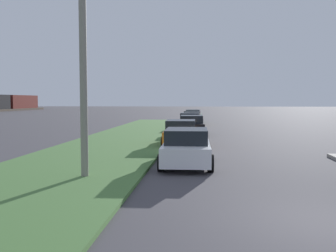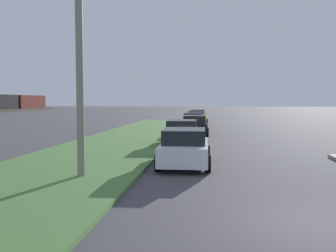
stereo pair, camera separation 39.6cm
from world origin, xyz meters
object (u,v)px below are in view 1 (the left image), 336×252
(parked_car_white, at_px, (187,148))
(parked_car_yellow, at_px, (193,118))
(parked_car_orange, at_px, (181,133))
(parked_car_green, at_px, (193,116))
(streetlight, at_px, (94,44))
(parked_car_black, at_px, (192,125))
(parked_car_silver, at_px, (190,121))

(parked_car_white, relative_size, parked_car_yellow, 0.98)
(parked_car_orange, xyz_separation_m, parked_car_green, (23.90, -0.14, 0.00))
(parked_car_orange, height_order, streetlight, streetlight)
(parked_car_white, bearing_deg, parked_car_green, -0.04)
(parked_car_white, xyz_separation_m, streetlight, (-2.84, 2.86, 3.67))
(streetlight, bearing_deg, parked_car_yellow, -5.23)
(parked_car_white, xyz_separation_m, parked_car_green, (30.50, 0.45, 0.00))
(parked_car_orange, relative_size, streetlight, 0.58)
(parked_car_orange, height_order, parked_car_black, same)
(parked_car_white, height_order, parked_car_yellow, same)
(parked_car_white, xyz_separation_m, parked_car_yellow, (24.32, 0.37, 0.00))
(parked_car_black, height_order, parked_car_yellow, same)
(parked_car_white, bearing_deg, parked_car_yellow, -0.01)
(parked_car_white, height_order, parked_car_green, same)
(parked_car_silver, bearing_deg, parked_car_orange, 179.80)
(parked_car_white, xyz_separation_m, parked_car_black, (13.36, 0.17, 0.00))
(parked_car_silver, xyz_separation_m, parked_car_green, (11.77, -0.02, 0.00))
(parked_car_silver, bearing_deg, parked_car_black, -176.44)
(parked_car_orange, distance_m, streetlight, 10.38)
(streetlight, bearing_deg, parked_car_orange, -13.48)
(parked_car_orange, bearing_deg, streetlight, 165.66)
(parked_car_white, bearing_deg, parked_car_orange, 4.27)
(parked_car_black, bearing_deg, streetlight, 168.54)
(parked_car_silver, relative_size, parked_car_yellow, 0.98)
(parked_car_white, distance_m, parked_car_orange, 6.63)
(parked_car_silver, height_order, streetlight, streetlight)
(parked_car_silver, bearing_deg, streetlight, 174.08)
(parked_car_white, bearing_deg, parked_car_silver, 0.55)
(streetlight, bearing_deg, parked_car_black, -9.42)
(parked_car_orange, xyz_separation_m, parked_car_silver, (12.13, -0.13, 0.00))
(parked_car_silver, xyz_separation_m, streetlight, (-21.58, 2.39, 3.67))
(parked_car_orange, xyz_separation_m, parked_car_yellow, (17.72, -0.22, 0.00))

